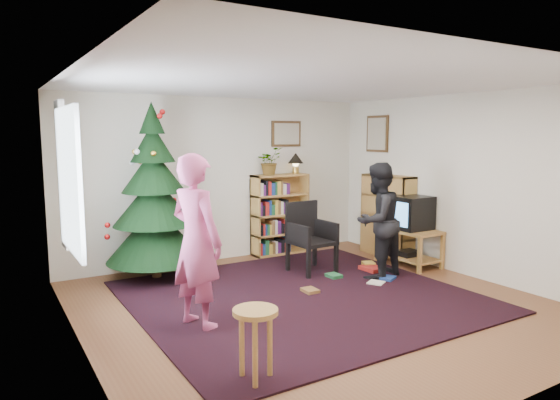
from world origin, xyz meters
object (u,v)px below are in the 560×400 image
crt_tv (409,212)px  stool (255,326)px  bookshelf_back (280,213)px  bookshelf_right (387,215)px  armchair (308,234)px  picture_right (377,134)px  christmas_tree (155,206)px  potted_plant (269,161)px  person_by_chair (377,221)px  table_lamp (296,160)px  tv_stand (408,243)px  picture_back (286,134)px  person_standing (196,241)px

crt_tv → stool: bearing=-151.7°
bookshelf_back → bookshelf_right: same height
armchair → picture_right: bearing=14.2°
bookshelf_right → picture_right: bearing=-17.4°
christmas_tree → potted_plant: 2.08m
person_by_chair → stool: bearing=19.1°
picture_right → armchair: bearing=-162.8°
bookshelf_back → table_lamp: table_lamp is taller
tv_stand → armchair: (-1.50, 0.48, 0.21)m
picture_back → picture_right: size_ratio=0.92×
bookshelf_back → bookshelf_right: bearing=-36.3°
tv_stand → table_lamp: (-0.97, 1.61, 1.20)m
person_standing → christmas_tree: bearing=-24.8°
person_by_chair → potted_plant: size_ratio=3.60×
person_by_chair → person_standing: bearing=-4.4°
person_standing → potted_plant: 3.18m
bookshelf_right → stool: (-3.78, -2.56, -0.20)m
table_lamp → picture_back: bearing=126.4°
armchair → person_by_chair: (0.63, -0.75, 0.25)m
stool → person_by_chair: (2.79, 1.70, 0.32)m
stool → person_standing: person_standing is taller
picture_right → person_standing: bearing=-156.6°
picture_right → bookshelf_back: bearing=158.9°
stool → potted_plant: (2.19, 3.58, 1.06)m
christmas_tree → crt_tv: christmas_tree is taller
person_standing → tv_stand: bearing=-99.7°
person_by_chair → armchair: bearing=-62.3°
person_standing → table_lamp: person_standing is taller
picture_back → tv_stand: (1.07, -1.75, -1.62)m
bookshelf_back → tv_stand: 2.08m
stool → table_lamp: table_lamp is taller
table_lamp → stool: bearing=-126.9°
crt_tv → potted_plant: size_ratio=1.29×
tv_stand → armchair: armchair is taller
picture_back → stool: size_ratio=0.93×
bookshelf_right → armchair: (-1.62, -0.11, -0.13)m
crt_tv → armchair: size_ratio=0.57×
christmas_tree → bookshelf_right: christmas_tree is taller
bookshelf_right → bookshelf_back: bearing=53.7°
christmas_tree → armchair: bearing=-21.8°
armchair → bookshelf_right: bearing=1.0°
picture_back → table_lamp: picture_back is taller
person_by_chair → potted_plant: bearing=-84.7°
tv_stand → person_by_chair: bearing=-162.9°
bookshelf_back → armchair: 1.16m
crt_tv → table_lamp: bearing=121.0°
stool → table_lamp: bearing=53.1°
bookshelf_back → table_lamp: 0.92m
armchair → person_by_chair: size_ratio=0.63×
picture_right → stool: size_ratio=1.01×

